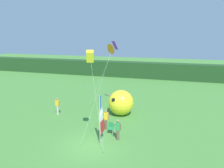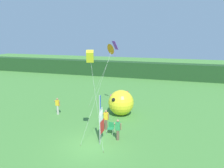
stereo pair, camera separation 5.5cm
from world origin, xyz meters
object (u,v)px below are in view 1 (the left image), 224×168
Objects in this scene: banner_flag at (101,120)px; kite_yellow_box_0 at (90,57)px; inflatable_balloon at (121,103)px; kite_purple_diamond_1 at (114,48)px; folding_chair at (111,127)px; person_far_left at (118,129)px; person_mid_field at (57,106)px; person_near_banner at (106,119)px; kite_orange_delta_2 at (112,49)px.

kite_yellow_box_0 is (-0.58, -0.44, 4.66)m from banner_flag.
inflatable_balloon is at bearing 90.45° from banner_flag.
folding_chair is at bearing -75.83° from kite_purple_diamond_1.
person_far_left reaches higher than folding_chair.
person_far_left is (7.23, -3.56, -0.03)m from person_mid_field.
person_near_banner is 1.01× the size of person_mid_field.
kite_orange_delta_2 is at bearing -81.92° from inflatable_balloon.
person_far_left is at bearing 34.59° from banner_flag.
kite_orange_delta_2 reaches higher than person_near_banner.
kite_yellow_box_0 is at bearing -156.64° from kite_orange_delta_2.
person_near_banner reaches higher than person_far_left.
person_far_left is 0.23× the size of kite_purple_diamond_1.
person_far_left is 1.37m from folding_chair.
person_far_left is 5.42m from inflatable_balloon.
person_mid_field is 0.25× the size of kite_yellow_box_0.
banner_flag reaches higher than person_far_left.
banner_flag is at bearing -89.55° from inflatable_balloon.
kite_yellow_box_0 reaches higher than folding_chair.
person_mid_field is at bearing -164.22° from inflatable_balloon.
kite_orange_delta_2 is (-0.29, -0.60, 6.07)m from person_far_left.
kite_yellow_box_0 reaches higher than person_mid_field.
kite_yellow_box_0 reaches higher than person_far_left.
banner_flag is 6.06m from inflatable_balloon.
kite_orange_delta_2 reaches higher than folding_chair.
person_mid_field is 0.23× the size of kite_orange_delta_2.
person_near_banner is at bearing -95.14° from inflatable_balloon.
person_near_banner is at bearing -80.21° from kite_purple_diamond_1.
kite_purple_diamond_1 is (-1.32, 1.99, 5.20)m from inflatable_balloon.
person_mid_field is (-6.16, 4.31, -0.89)m from banner_flag.
person_far_left is at bearing -49.27° from folding_chair.
person_mid_field is 6.88m from folding_chair.
kite_purple_diamond_1 is (4.79, 3.71, 5.56)m from person_mid_field.
kite_purple_diamond_1 is at bearing 104.17° from folding_chair.
person_near_banner is at bearing 137.15° from folding_chair.
kite_purple_diamond_1 is at bearing 123.65° from inflatable_balloon.
inflatable_balloon is 5.73m from kite_purple_diamond_1.
person_far_left is 0.23× the size of kite_orange_delta_2.
person_far_left is (1.08, 0.74, -0.92)m from banner_flag.
kite_purple_diamond_1 is (-1.58, 6.28, 5.96)m from folding_chair.
banner_flag is 7.57m from person_mid_field.
banner_flag reaches higher than person_mid_field.
banner_flag reaches higher than person_near_banner.
folding_chair is at bearing 70.02° from kite_yellow_box_0.
inflatable_balloon is 0.35× the size of kite_orange_delta_2.
folding_chair is 0.13× the size of kite_yellow_box_0.
kite_yellow_box_0 reaches higher than banner_flag.
kite_orange_delta_2 is (1.37, 0.59, 0.49)m from kite_yellow_box_0.
kite_yellow_box_0 is (5.58, -4.75, 5.55)m from person_mid_field.
kite_purple_diamond_1 is at bearing 99.79° from person_near_banner.
kite_purple_diamond_1 reaches higher than folding_chair.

